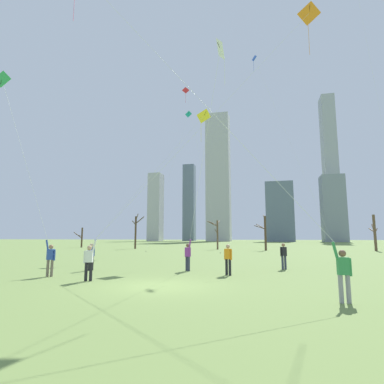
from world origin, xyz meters
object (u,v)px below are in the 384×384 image
(distant_kite_drifting_right_blue, at_px, (262,78))
(bare_tree_right_of_center, at_px, (265,232))
(bystander_far_off_by_trees, at_px, (284,255))
(bare_tree_left_of_center, at_px, (375,231))
(distant_kite_drifting_left_red, at_px, (189,105))
(distant_kite_high_overhead_teal, at_px, (185,126))
(kite_flyer_far_back_green, at_px, (42,227))
(kite_flyer_midfield_right_white, at_px, (193,222))
(bare_tree_center, at_px, (81,237))
(bystander_watching_nearby, at_px, (228,258))
(bare_tree_rightmost, at_px, (217,233))
(kite_flyer_foreground_left_orange, at_px, (158,183))
(bare_tree_far_right_edge, at_px, (136,231))
(kite_flyer_midfield_center_yellow, at_px, (125,213))
(kite_flyer_foreground_right_pink, at_px, (262,180))

(distant_kite_drifting_right_blue, relative_size, bare_tree_right_of_center, 3.90)
(bystander_far_off_by_trees, xyz_separation_m, bare_tree_left_of_center, (14.30, 29.36, 1.88))
(distant_kite_drifting_left_red, bearing_deg, distant_kite_high_overhead_teal, 110.57)
(kite_flyer_far_back_green, distance_m, bystander_far_off_by_trees, 14.20)
(distant_kite_drifting_right_blue, distance_m, bare_tree_left_of_center, 29.07)
(kite_flyer_midfield_right_white, height_order, bystander_far_off_by_trees, kite_flyer_midfield_right_white)
(kite_flyer_far_back_green, xyz_separation_m, bare_tree_center, (-22.71, 39.34, -0.58))
(bystander_watching_nearby, height_order, bare_tree_left_of_center, bare_tree_left_of_center)
(distant_kite_high_overhead_teal, height_order, bare_tree_rightmost, distant_kite_high_overhead_teal)
(bystander_far_off_by_trees, distance_m, distant_kite_drifting_left_red, 27.83)
(distant_kite_drifting_left_red, height_order, bare_tree_center, distant_kite_drifting_left_red)
(distant_kite_high_overhead_teal, xyz_separation_m, bare_tree_right_of_center, (11.14, 4.96, -15.57))
(kite_flyer_far_back_green, xyz_separation_m, kite_flyer_foreground_left_orange, (6.18, 0.57, 2.18))
(kite_flyer_foreground_left_orange, height_order, bare_tree_right_of_center, kite_flyer_foreground_left_orange)
(distant_kite_drifting_left_red, bearing_deg, bare_tree_rightmost, 81.26)
(bare_tree_right_of_center, bearing_deg, kite_flyer_foreground_left_orange, -98.77)
(bare_tree_left_of_center, bearing_deg, bare_tree_center, 176.05)
(bare_tree_far_right_edge, bearing_deg, kite_flyer_midfield_right_white, -61.54)
(distant_kite_high_overhead_teal, relative_size, bare_tree_right_of_center, 3.87)
(kite_flyer_midfield_right_white, bearing_deg, bare_tree_left_of_center, 58.74)
(bare_tree_center, bearing_deg, bare_tree_left_of_center, -3.95)
(bystander_watching_nearby, height_order, bare_tree_far_right_edge, bare_tree_far_right_edge)
(distant_kite_high_overhead_teal, xyz_separation_m, bare_tree_left_of_center, (26.57, 6.94, -15.55))
(kite_flyer_midfield_right_white, relative_size, kite_flyer_midfield_center_yellow, 0.93)
(kite_flyer_foreground_right_pink, relative_size, kite_flyer_foreground_left_orange, 0.87)
(bare_tree_far_right_edge, bearing_deg, bare_tree_right_of_center, -5.28)
(bare_tree_left_of_center, bearing_deg, bare_tree_right_of_center, -172.69)
(kite_flyer_far_back_green, xyz_separation_m, bare_tree_left_of_center, (26.77, 35.93, 0.23))
(kite_flyer_midfield_right_white, relative_size, kite_flyer_foreground_left_orange, 0.76)
(bare_tree_right_of_center, bearing_deg, bare_tree_center, 170.99)
(bare_tree_far_right_edge, bearing_deg, distant_kite_drifting_right_blue, -41.92)
(kite_flyer_foreground_left_orange, height_order, kite_flyer_midfield_center_yellow, kite_flyer_foreground_left_orange)
(kite_flyer_foreground_right_pink, distance_m, distant_kite_drifting_left_red, 33.15)
(kite_flyer_midfield_right_white, bearing_deg, bystander_far_off_by_trees, 28.07)
(kite_flyer_midfield_center_yellow, relative_size, bare_tree_rightmost, 2.91)
(bare_tree_center, xyz_separation_m, bare_tree_right_of_center, (34.04, -5.39, 0.79))
(kite_flyer_far_back_green, xyz_separation_m, distant_kite_drifting_left_red, (1.95, 24.33, 17.01))
(kite_flyer_midfield_right_white, bearing_deg, kite_flyer_midfield_center_yellow, 162.75)
(kite_flyer_midfield_right_white, xyz_separation_m, distant_kite_drifting_right_blue, (4.36, 12.58, 15.17))
(bare_tree_right_of_center, bearing_deg, kite_flyer_foreground_right_pink, -89.98)
(distant_kite_drifting_left_red, bearing_deg, bare_tree_left_of_center, 25.04)
(bystander_watching_nearby, distance_m, distant_kite_high_overhead_teal, 32.81)
(kite_flyer_midfield_center_yellow, height_order, bystander_watching_nearby, kite_flyer_midfield_center_yellow)
(kite_flyer_foreground_left_orange, bearing_deg, bare_tree_right_of_center, 81.23)
(distant_kite_drifting_right_blue, xyz_separation_m, bare_tree_far_right_edge, (-21.79, 19.56, -14.99))
(kite_flyer_midfield_right_white, xyz_separation_m, distant_kite_drifting_left_red, (-5.31, 20.54, 16.69))
(kite_flyer_far_back_green, bearing_deg, distant_kite_drifting_right_blue, 54.63)
(kite_flyer_midfield_center_yellow, height_order, bare_tree_right_of_center, kite_flyer_midfield_center_yellow)
(bystander_far_off_by_trees, xyz_separation_m, bare_tree_right_of_center, (-1.14, 27.38, 1.86))
(kite_flyer_foreground_left_orange, height_order, bare_tree_far_right_edge, kite_flyer_foreground_left_orange)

